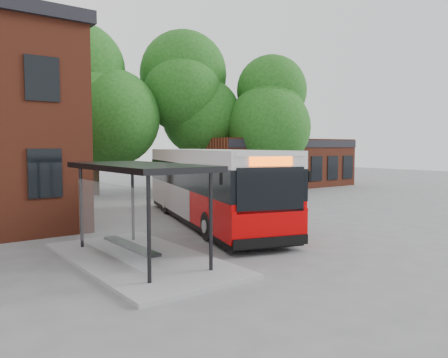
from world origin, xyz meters
TOP-DOWN VIEW (x-y plane):
  - ground at (0.00, 0.00)m, footprint 100.00×100.00m
  - shop_row at (15.00, 14.00)m, footprint 14.00×6.20m
  - bus_shelter at (-4.50, -1.00)m, footprint 3.60×7.00m
  - bike_rail at (9.28, 10.00)m, footprint 5.20×0.10m
  - tree_1 at (1.00, 17.00)m, footprint 7.92×7.92m
  - tree_2 at (8.00, 16.00)m, footprint 7.92×7.92m
  - tree_3 at (13.00, 12.00)m, footprint 7.04×7.04m
  - city_bus at (0.93, 3.25)m, footprint 6.32×12.97m
  - bicycle_0 at (7.72, 9.38)m, footprint 1.90×0.87m
  - bicycle_1 at (7.05, 9.21)m, footprint 1.87×1.04m
  - bicycle_2 at (7.60, 9.83)m, footprint 1.91×0.92m
  - bicycle_3 at (8.20, 9.71)m, footprint 1.81×0.61m
  - bicycle_4 at (9.29, 10.72)m, footprint 1.59×0.60m
  - bicycle_5 at (10.44, 10.54)m, footprint 1.54×0.72m
  - bicycle_7 at (11.59, 9.51)m, footprint 1.74×0.99m

SIDE VIEW (x-z plane):
  - ground at x=0.00m, z-range 0.00..0.00m
  - bike_rail at x=9.28m, z-range 0.00..0.38m
  - bicycle_4 at x=9.29m, z-range 0.00..0.82m
  - bicycle_5 at x=10.44m, z-range 0.00..0.89m
  - bicycle_0 at x=7.72m, z-range 0.00..0.96m
  - bicycle_2 at x=7.60m, z-range 0.00..0.96m
  - bicycle_7 at x=11.59m, z-range 0.00..1.01m
  - bicycle_3 at x=8.20m, z-range 0.00..1.07m
  - bicycle_1 at x=7.05m, z-range 0.00..1.08m
  - bus_shelter at x=-4.50m, z-range 0.00..2.90m
  - city_bus at x=0.93m, z-range 0.00..3.24m
  - shop_row at x=15.00m, z-range 0.00..4.00m
  - tree_3 at x=13.00m, z-range 0.00..9.28m
  - tree_1 at x=1.00m, z-range 0.00..10.40m
  - tree_2 at x=8.00m, z-range 0.00..11.00m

